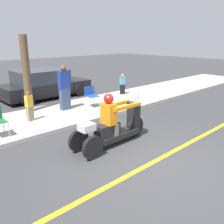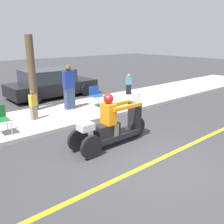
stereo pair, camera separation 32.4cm
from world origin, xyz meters
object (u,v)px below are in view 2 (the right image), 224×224
(spectator_end_of_line, at_px, (33,106))
(tree_trunk, at_px, (32,74))
(motorcycle_trike, at_px, (112,127))
(parked_car_lot_center, at_px, (51,84))
(spectator_far_back, at_px, (69,88))
(folding_chair_set_back, at_px, (95,94))
(spectator_mid_group, at_px, (129,85))

(spectator_end_of_line, distance_m, tree_trunk, 1.53)
(motorcycle_trike, relative_size, tree_trunk, 0.87)
(parked_car_lot_center, bearing_deg, spectator_far_back, -103.23)
(spectator_end_of_line, height_order, tree_trunk, tree_trunk)
(folding_chair_set_back, bearing_deg, tree_trunk, 152.97)
(motorcycle_trike, relative_size, spectator_end_of_line, 2.43)
(spectator_mid_group, bearing_deg, spectator_end_of_line, -171.64)
(spectator_mid_group, relative_size, tree_trunk, 0.36)
(tree_trunk, bearing_deg, parked_car_lot_center, 50.01)
(spectator_mid_group, height_order, parked_car_lot_center, parked_car_lot_center)
(spectator_end_of_line, xyz_separation_m, tree_trunk, (0.51, 1.11, 0.92))
(spectator_end_of_line, distance_m, folding_chair_set_back, 2.64)
(motorcycle_trike, height_order, parked_car_lot_center, motorcycle_trike)
(spectator_far_back, xyz_separation_m, folding_chair_set_back, (1.00, -0.35, -0.32))
(folding_chair_set_back, relative_size, parked_car_lot_center, 0.19)
(spectator_end_of_line, height_order, parked_car_lot_center, parked_car_lot_center)
(spectator_end_of_line, height_order, folding_chair_set_back, spectator_end_of_line)
(motorcycle_trike, height_order, tree_trunk, tree_trunk)
(spectator_end_of_line, distance_m, parked_car_lot_center, 3.99)
(spectator_end_of_line, height_order, spectator_mid_group, same)
(folding_chair_set_back, bearing_deg, parked_car_lot_center, 95.76)
(motorcycle_trike, relative_size, spectator_far_back, 1.43)
(motorcycle_trike, xyz_separation_m, parked_car_lot_center, (1.49, 6.39, 0.13))
(folding_chair_set_back, xyz_separation_m, parked_car_lot_center, (-0.33, 3.23, 0.02))
(motorcycle_trike, bearing_deg, spectator_mid_group, 41.53)
(spectator_far_back, distance_m, parked_car_lot_center, 2.97)
(spectator_mid_group, distance_m, parked_car_lot_center, 3.83)
(spectator_far_back, relative_size, tree_trunk, 0.61)
(spectator_end_of_line, height_order, spectator_far_back, spectator_far_back)
(spectator_far_back, bearing_deg, motorcycle_trike, -103.04)
(tree_trunk, bearing_deg, motorcycle_trike, -85.81)
(parked_car_lot_center, bearing_deg, motorcycle_trike, -103.13)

